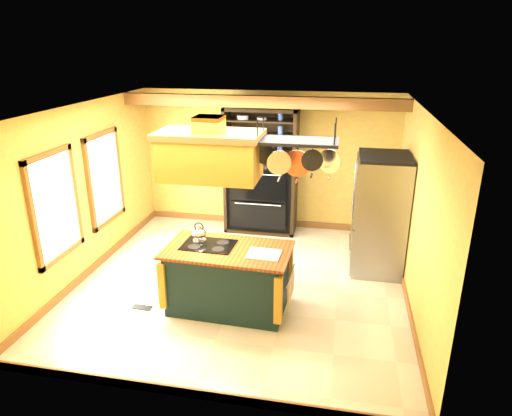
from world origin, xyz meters
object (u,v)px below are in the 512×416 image
(kitchen_island, at_px, (228,278))
(pot_rack, at_px, (297,150))
(range_hood, at_px, (210,153))
(hutch, at_px, (261,185))
(refrigerator, at_px, (379,216))

(kitchen_island, bearing_deg, pot_rack, 2.77)
(range_hood, bearing_deg, kitchen_island, 0.25)
(range_hood, bearing_deg, hutch, 87.46)
(range_hood, bearing_deg, pot_rack, 0.60)
(kitchen_island, relative_size, range_hood, 1.31)
(kitchen_island, relative_size, hutch, 0.72)
(hutch, bearing_deg, pot_rack, -71.63)
(range_hood, xyz_separation_m, pot_rack, (1.10, 0.01, 0.09))
(range_hood, height_order, hutch, range_hood)
(pot_rack, height_order, hutch, pot_rack)
(pot_rack, bearing_deg, hutch, 108.37)
(range_hood, xyz_separation_m, hutch, (0.13, 2.94, -1.30))
(kitchen_island, distance_m, range_hood, 1.77)
(refrigerator, distance_m, hutch, 2.52)
(kitchen_island, height_order, range_hood, range_hood)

